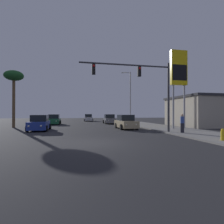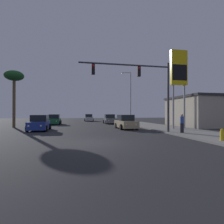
{
  "view_description": "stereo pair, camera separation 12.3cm",
  "coord_description": "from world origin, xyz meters",
  "px_view_note": "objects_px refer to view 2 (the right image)",
  "views": [
    {
      "loc": [
        -1.08,
        -10.91,
        1.85
      ],
      "look_at": [
        3.44,
        11.34,
        2.03
      ],
      "focal_mm": 28.0,
      "sensor_mm": 36.0,
      "label": 1
    },
    {
      "loc": [
        -0.96,
        -10.94,
        1.85
      ],
      "look_at": [
        3.44,
        11.34,
        2.03
      ],
      "focal_mm": 28.0,
      "sensor_mm": 36.0,
      "label": 2
    }
  ],
  "objects_px": {
    "traffic_light_mast": "(143,81)",
    "street_lamp": "(130,95)",
    "car_grey": "(110,119)",
    "car_silver": "(89,118)",
    "palm_tree_near": "(14,78)",
    "car_green": "(54,120)",
    "gas_station_sign": "(179,72)",
    "fire_hydrant": "(222,135)",
    "pedestrian_on_sidewalk": "(182,122)",
    "car_blue": "(39,123)",
    "car_tan": "(126,122)"
  },
  "relations": [
    {
      "from": "car_green",
      "to": "fire_hydrant",
      "type": "relative_size",
      "value": 5.69
    },
    {
      "from": "car_silver",
      "to": "pedestrian_on_sidewalk",
      "type": "distance_m",
      "value": 28.68
    },
    {
      "from": "gas_station_sign",
      "to": "traffic_light_mast",
      "type": "bearing_deg",
      "value": -151.06
    },
    {
      "from": "car_green",
      "to": "palm_tree_near",
      "type": "height_order",
      "value": "palm_tree_near"
    },
    {
      "from": "traffic_light_mast",
      "to": "gas_station_sign",
      "type": "xyz_separation_m",
      "value": [
        5.5,
        3.04,
        1.83
      ]
    },
    {
      "from": "traffic_light_mast",
      "to": "street_lamp",
      "type": "xyz_separation_m",
      "value": [
        3.06,
        14.18,
        0.33
      ]
    },
    {
      "from": "car_green",
      "to": "car_tan",
      "type": "bearing_deg",
      "value": 131.26
    },
    {
      "from": "car_blue",
      "to": "pedestrian_on_sidewalk",
      "type": "xyz_separation_m",
      "value": [
        13.25,
        -5.96,
        0.27
      ]
    },
    {
      "from": "car_tan",
      "to": "car_green",
      "type": "xyz_separation_m",
      "value": [
        -9.49,
        10.48,
        0.0
      ]
    },
    {
      "from": "gas_station_sign",
      "to": "car_silver",
      "type": "bearing_deg",
      "value": 110.17
    },
    {
      "from": "fire_hydrant",
      "to": "traffic_light_mast",
      "type": "bearing_deg",
      "value": 119.03
    },
    {
      "from": "car_silver",
      "to": "traffic_light_mast",
      "type": "distance_m",
      "value": 27.43
    },
    {
      "from": "car_tan",
      "to": "fire_hydrant",
      "type": "relative_size",
      "value": 5.71
    },
    {
      "from": "car_grey",
      "to": "traffic_light_mast",
      "type": "relative_size",
      "value": 0.51
    },
    {
      "from": "traffic_light_mast",
      "to": "pedestrian_on_sidewalk",
      "type": "distance_m",
      "value": 5.07
    },
    {
      "from": "car_blue",
      "to": "palm_tree_near",
      "type": "relative_size",
      "value": 0.58
    },
    {
      "from": "car_tan",
      "to": "car_blue",
      "type": "xyz_separation_m",
      "value": [
        -9.73,
        -0.11,
        0.0
      ]
    },
    {
      "from": "car_grey",
      "to": "pedestrian_on_sidewalk",
      "type": "bearing_deg",
      "value": 103.59
    },
    {
      "from": "fire_hydrant",
      "to": "palm_tree_near",
      "type": "xyz_separation_m",
      "value": [
        -17.22,
        15.41,
        5.97
      ]
    },
    {
      "from": "street_lamp",
      "to": "fire_hydrant",
      "type": "bearing_deg",
      "value": -89.87
    },
    {
      "from": "traffic_light_mast",
      "to": "car_silver",
      "type": "bearing_deg",
      "value": 96.95
    },
    {
      "from": "car_green",
      "to": "car_grey",
      "type": "bearing_deg",
      "value": -179.38
    },
    {
      "from": "street_lamp",
      "to": "palm_tree_near",
      "type": "relative_size",
      "value": 1.2
    },
    {
      "from": "pedestrian_on_sidewalk",
      "to": "palm_tree_near",
      "type": "bearing_deg",
      "value": 148.12
    },
    {
      "from": "traffic_light_mast",
      "to": "palm_tree_near",
      "type": "bearing_deg",
      "value": 145.16
    },
    {
      "from": "traffic_light_mast",
      "to": "street_lamp",
      "type": "height_order",
      "value": "street_lamp"
    },
    {
      "from": "street_lamp",
      "to": "fire_hydrant",
      "type": "xyz_separation_m",
      "value": [
        0.04,
        -19.76,
        -4.63
      ]
    },
    {
      "from": "car_grey",
      "to": "traffic_light_mast",
      "type": "distance_m",
      "value": 16.32
    },
    {
      "from": "car_grey",
      "to": "car_silver",
      "type": "bearing_deg",
      "value": -72.85
    },
    {
      "from": "traffic_light_mast",
      "to": "pedestrian_on_sidewalk",
      "type": "bearing_deg",
      "value": -16.82
    },
    {
      "from": "gas_station_sign",
      "to": "fire_hydrant",
      "type": "height_order",
      "value": "gas_station_sign"
    },
    {
      "from": "car_blue",
      "to": "palm_tree_near",
      "type": "distance_m",
      "value": 8.55
    },
    {
      "from": "car_green",
      "to": "gas_station_sign",
      "type": "relative_size",
      "value": 0.48
    },
    {
      "from": "car_blue",
      "to": "street_lamp",
      "type": "relative_size",
      "value": 0.48
    },
    {
      "from": "pedestrian_on_sidewalk",
      "to": "car_grey",
      "type": "bearing_deg",
      "value": 101.77
    },
    {
      "from": "car_grey",
      "to": "fire_hydrant",
      "type": "distance_m",
      "value": 21.66
    },
    {
      "from": "car_grey",
      "to": "gas_station_sign",
      "type": "bearing_deg",
      "value": 115.98
    },
    {
      "from": "car_tan",
      "to": "car_grey",
      "type": "distance_m",
      "value": 10.73
    },
    {
      "from": "car_silver",
      "to": "palm_tree_near",
      "type": "relative_size",
      "value": 0.58
    },
    {
      "from": "pedestrian_on_sidewalk",
      "to": "fire_hydrant",
      "type": "bearing_deg",
      "value": -92.08
    },
    {
      "from": "traffic_light_mast",
      "to": "car_green",
      "type": "bearing_deg",
      "value": 122.05
    },
    {
      "from": "traffic_light_mast",
      "to": "fire_hydrant",
      "type": "relative_size",
      "value": 11.11
    },
    {
      "from": "car_silver",
      "to": "car_blue",
      "type": "height_order",
      "value": "same"
    },
    {
      "from": "car_blue",
      "to": "fire_hydrant",
      "type": "xyz_separation_m",
      "value": [
        13.08,
        -10.56,
        -0.27
      ]
    },
    {
      "from": "car_tan",
      "to": "traffic_light_mast",
      "type": "distance_m",
      "value": 6.49
    },
    {
      "from": "car_silver",
      "to": "street_lamp",
      "type": "bearing_deg",
      "value": 118.28
    },
    {
      "from": "car_silver",
      "to": "gas_station_sign",
      "type": "distance_m",
      "value": 26.12
    },
    {
      "from": "car_grey",
      "to": "street_lamp",
      "type": "xyz_separation_m",
      "value": [
        3.29,
        -1.63,
        4.36
      ]
    },
    {
      "from": "fire_hydrant",
      "to": "car_green",
      "type": "bearing_deg",
      "value": 121.27
    },
    {
      "from": "pedestrian_on_sidewalk",
      "to": "palm_tree_near",
      "type": "xyz_separation_m",
      "value": [
        -17.38,
        10.81,
        5.42
      ]
    }
  ]
}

